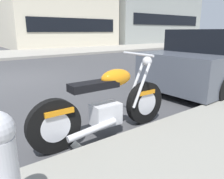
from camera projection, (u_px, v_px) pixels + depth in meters
ground_plane at (3, 81)px, 6.49m from camera, size 260.00×260.00×0.00m
sidewalk_far_curb at (134, 47)px, 19.10m from camera, size 120.00×5.00×0.14m
parking_stall_stripe at (62, 134)px, 3.14m from camera, size 0.12×2.20×0.01m
parked_motorcycle at (107, 106)px, 3.01m from camera, size 2.18×0.62×1.14m
parked_car_across_street at (218, 60)px, 5.71m from camera, size 4.40×2.00×1.48m
fire_hydrant at (1, 168)px, 1.41m from camera, size 0.24×0.36×0.83m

